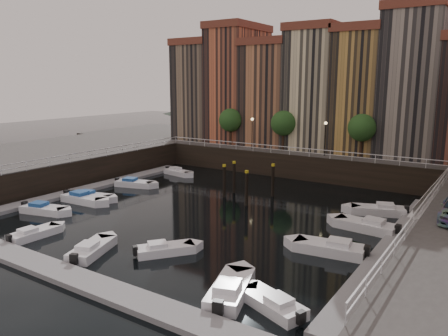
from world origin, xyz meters
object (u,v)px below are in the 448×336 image
Objects in this scene: mooring_pilings at (244,182)px; gangway at (433,193)px; boat_left_2 at (91,197)px; boat_left_0 at (43,209)px; boat_left_1 at (84,199)px.

gangway is at bearing 15.73° from mooring_pilings.
mooring_pilings is at bearing 21.58° from boat_left_2.
boat_left_0 is (-29.76, -19.56, -1.56)m from gangway.
gangway is 33.28m from boat_left_1.
boat_left_0 is at bearing -146.68° from gangway.
boat_left_1 is (0.19, 4.37, 0.04)m from boat_left_0.
boat_left_0 reaches higher than boat_left_2.
mooring_pilings is at bearing 36.02° from boat_left_1.
boat_left_2 is at bearing 88.68° from boat_left_1.
boat_left_1 is at bearing -140.21° from mooring_pilings.
boat_left_2 is (-12.49, -9.45, -1.29)m from mooring_pilings.
boat_left_1 is at bearing -103.06° from boat_left_2.
gangway reaches higher than mooring_pilings.
boat_left_1 is (-29.57, -15.19, -1.52)m from gangway.
gangway is 1.75× the size of boat_left_0.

